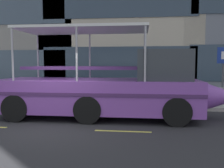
% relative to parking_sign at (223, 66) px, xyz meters
% --- Properties ---
extents(ground_plane, '(120.00, 120.00, 0.00)m').
position_rel_parking_sign_xyz_m(ground_plane, '(-6.80, -3.93, -2.03)').
color(ground_plane, '#2B2B2D').
extents(sidewalk, '(32.00, 4.80, 0.18)m').
position_rel_parking_sign_xyz_m(sidewalk, '(-6.80, 1.67, -1.94)').
color(sidewalk, '#A8A59E').
rests_on(sidewalk, ground_plane).
extents(curb_edge, '(32.00, 0.18, 0.18)m').
position_rel_parking_sign_xyz_m(curb_edge, '(-6.80, -0.82, -1.94)').
color(curb_edge, '#B2ADA3').
rests_on(curb_edge, ground_plane).
extents(lane_centreline, '(25.80, 0.12, 0.01)m').
position_rel_parking_sign_xyz_m(lane_centreline, '(-6.80, -4.62, -2.03)').
color(lane_centreline, '#DBD64C').
rests_on(lane_centreline, ground_plane).
extents(curb_guardrail, '(11.74, 0.09, 0.87)m').
position_rel_parking_sign_xyz_m(curb_guardrail, '(-5.73, -0.48, -1.27)').
color(curb_guardrail, '#9EA0A8').
rests_on(curb_guardrail, sidewalk).
extents(parking_sign, '(0.60, 0.12, 2.73)m').
position_rel_parking_sign_xyz_m(parking_sign, '(0.00, 0.00, 0.00)').
color(parking_sign, '#4C4F54').
rests_on(parking_sign, sidewalk).
extents(duck_tour_boat, '(9.66, 2.61, 3.52)m').
position_rel_parking_sign_xyz_m(duck_tour_boat, '(-4.96, -2.62, -0.90)').
color(duck_tour_boat, purple).
rests_on(duck_tour_boat, ground_plane).
extents(pedestrian_near_bow, '(0.30, 0.43, 1.64)m').
position_rel_parking_sign_xyz_m(pedestrian_near_bow, '(-1.68, 0.51, -0.86)').
color(pedestrian_near_bow, black).
rests_on(pedestrian_near_bow, sidewalk).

